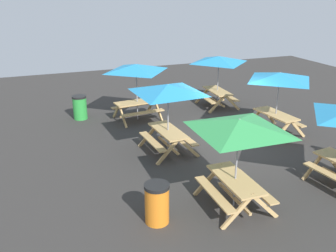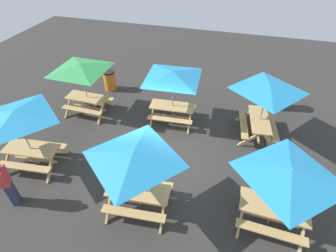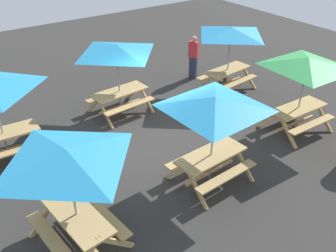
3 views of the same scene
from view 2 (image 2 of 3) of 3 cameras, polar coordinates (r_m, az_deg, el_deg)
The scene contains 10 objects.
ground_plane at distance 9.56m, azimuth -2.07°, elevation -6.48°, with size 27.11×27.11×0.00m, color #33302D.
picnic_table_0 at distance 10.02m, azimuth 1.04°, elevation 10.25°, with size 2.82×2.82×2.34m.
picnic_table_1 at distance 9.88m, azimuth 20.87°, elevation 7.07°, with size 2.21×2.21×2.34m.
picnic_table_2 at distance 6.71m, azimuth -7.30°, elevation -7.38°, with size 2.16×2.16×2.34m.
picnic_table_3 at distance 9.15m, azimuth -30.00°, elevation 1.32°, with size 2.20×2.20×2.34m.
picnic_table_4 at distance 11.13m, azimuth -18.38°, elevation 11.34°, with size 2.83×2.83×2.34m.
picnic_table_5 at distance 6.90m, azimuth 24.67°, elevation -10.14°, with size 2.10×2.10×2.34m.
trash_bin_green at distance 12.62m, azimuth 23.32°, elevation 5.56°, with size 0.59×0.59×0.98m.
trash_bin_orange at distance 13.30m, azimuth -12.58°, elevation 9.72°, with size 0.59×0.59×0.98m.
person_standing at distance 8.88m, azimuth -31.75°, elevation -10.49°, with size 0.37×0.42×1.67m.
Camera 2 is at (2.12, -6.34, 6.82)m, focal length 28.00 mm.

